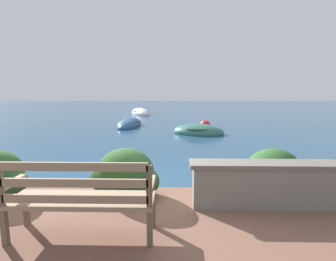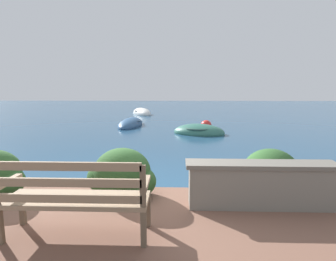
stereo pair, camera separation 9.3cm
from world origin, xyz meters
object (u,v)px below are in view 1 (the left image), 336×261
Objects in this scene: rowboat_mid at (130,125)px; mooring_buoy at (205,125)px; park_bench at (81,197)px; rowboat_far at (140,113)px; rowboat_nearest at (198,132)px.

rowboat_mid reaches higher than mooring_buoy.
rowboat_mid is at bearing 91.21° from park_bench.
mooring_buoy is at bearing 86.47° from rowboat_mid.
park_bench is 2.75× the size of mooring_buoy.
rowboat_far is 7.95m from mooring_buoy.
rowboat_mid is at bearing -23.71° from rowboat_far.
rowboat_far reaches higher than rowboat_nearest.
rowboat_far is (-3.62, 8.73, 0.01)m from rowboat_nearest.
rowboat_mid is at bearing -18.42° from rowboat_nearest.
rowboat_far is at bearing 121.35° from mooring_buoy.
rowboat_nearest is at bearing 70.48° from park_bench.
park_bench is 10.68m from mooring_buoy.
rowboat_nearest is 9.45m from rowboat_far.
park_bench is at bearing 10.58° from rowboat_mid.
rowboat_mid is (-1.28, 10.84, -0.65)m from park_bench.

